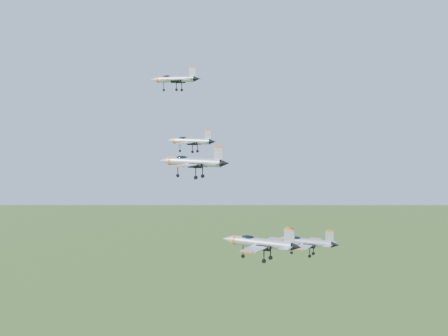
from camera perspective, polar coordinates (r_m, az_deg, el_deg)
The scene contains 5 objects.
jet_lead at distance 138.50m, azimuth -4.57°, elevation 8.10°, with size 12.64×10.44×3.38m.
jet_left_high at distance 117.83m, azimuth -3.10°, elevation 2.49°, with size 10.63×8.75×2.84m.
jet_right_high at distance 96.05m, azimuth -2.90°, elevation 0.58°, with size 12.30×10.16×3.29m.
jet_left_low at distance 114.39m, azimuth 7.46°, elevation -6.71°, with size 12.21×10.10×3.26m.
jet_right_low at distance 101.14m, azimuth 3.29°, elevation -6.82°, with size 13.99×11.49×3.75m.
Camera 1 is at (56.48, -100.37, 156.85)m, focal length 50.00 mm.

